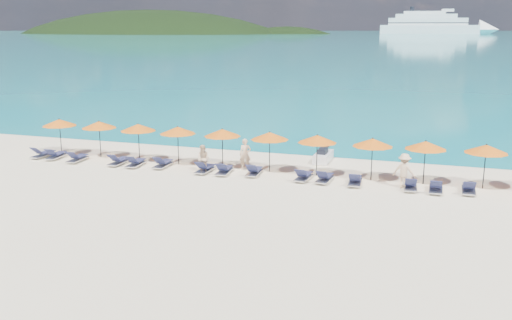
% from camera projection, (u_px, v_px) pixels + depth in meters
% --- Properties ---
extents(ground, '(1400.00, 1400.00, 0.00)m').
position_uv_depth(ground, '(236.00, 199.00, 26.60)').
color(ground, beige).
extents(sea, '(1600.00, 1300.00, 0.01)m').
position_uv_depth(sea, '(440.00, 33.00, 636.80)').
color(sea, '#1FA9B2').
rests_on(sea, ground).
extents(headland_main, '(374.00, 242.00, 126.50)m').
position_uv_depth(headland_main, '(150.00, 69.00, 625.93)').
color(headland_main, black).
rests_on(headland_main, ground).
extents(headland_small, '(162.00, 126.00, 85.50)m').
position_uv_depth(headland_small, '(286.00, 68.00, 598.05)').
color(headland_small, black).
rests_on(headland_small, ground).
extents(cruise_ship, '(120.26, 30.18, 33.13)m').
position_uv_depth(cruise_ship, '(439.00, 25.00, 592.07)').
color(cruise_ship, white).
rests_on(cruise_ship, ground).
extents(jetski, '(0.86, 2.27, 0.81)m').
position_uv_depth(jetski, '(323.00, 156.00, 33.89)').
color(jetski, silver).
rests_on(jetski, ground).
extents(beachgoer_a, '(0.74, 0.59, 1.77)m').
position_uv_depth(beachgoer_a, '(245.00, 154.00, 31.80)').
color(beachgoer_a, '#DEB58A').
rests_on(beachgoer_a, ground).
extents(beachgoer_b, '(0.80, 0.52, 1.55)m').
position_uv_depth(beachgoer_b, '(203.00, 159.00, 31.22)').
color(beachgoer_b, '#DEB58A').
rests_on(beachgoer_b, ground).
extents(beachgoer_c, '(1.23, 0.78, 1.76)m').
position_uv_depth(beachgoer_c, '(404.00, 171.00, 28.18)').
color(beachgoer_c, '#DEB58A').
rests_on(beachgoer_c, ground).
extents(umbrella_0, '(2.10, 2.10, 2.28)m').
position_uv_depth(umbrella_0, '(59.00, 123.00, 35.45)').
color(umbrella_0, black).
rests_on(umbrella_0, ground).
extents(umbrella_1, '(2.10, 2.10, 2.28)m').
position_uv_depth(umbrella_1, '(99.00, 125.00, 34.67)').
color(umbrella_1, black).
rests_on(umbrella_1, ground).
extents(umbrella_2, '(2.10, 2.10, 2.28)m').
position_uv_depth(umbrella_2, '(138.00, 127.00, 33.72)').
color(umbrella_2, black).
rests_on(umbrella_2, ground).
extents(umbrella_3, '(2.10, 2.10, 2.28)m').
position_uv_depth(umbrella_3, '(178.00, 130.00, 32.81)').
color(umbrella_3, black).
rests_on(umbrella_3, ground).
extents(umbrella_4, '(2.10, 2.10, 2.28)m').
position_uv_depth(umbrella_4, '(222.00, 133.00, 32.07)').
color(umbrella_4, black).
rests_on(umbrella_4, ground).
extents(umbrella_5, '(2.10, 2.10, 2.28)m').
position_uv_depth(umbrella_5, '(270.00, 136.00, 31.12)').
color(umbrella_5, black).
rests_on(umbrella_5, ground).
extents(umbrella_6, '(2.10, 2.10, 2.28)m').
position_uv_depth(umbrella_6, '(317.00, 139.00, 30.30)').
color(umbrella_6, black).
rests_on(umbrella_6, ground).
extents(umbrella_7, '(2.10, 2.10, 2.28)m').
position_uv_depth(umbrella_7, '(373.00, 142.00, 29.37)').
color(umbrella_7, black).
rests_on(umbrella_7, ground).
extents(umbrella_8, '(2.10, 2.10, 2.28)m').
position_uv_depth(umbrella_8, '(426.00, 145.00, 28.70)').
color(umbrella_8, black).
rests_on(umbrella_8, ground).
extents(umbrella_9, '(2.10, 2.10, 2.28)m').
position_uv_depth(umbrella_9, '(486.00, 149.00, 27.84)').
color(umbrella_9, black).
rests_on(umbrella_9, ground).
extents(lounger_0, '(0.77, 1.75, 0.66)m').
position_uv_depth(lounger_0, '(43.00, 154.00, 34.95)').
color(lounger_0, silver).
rests_on(lounger_0, ground).
extents(lounger_1, '(0.77, 1.75, 0.66)m').
position_uv_depth(lounger_1, '(56.00, 155.00, 34.56)').
color(lounger_1, silver).
rests_on(lounger_1, ground).
extents(lounger_2, '(0.73, 1.74, 0.66)m').
position_uv_depth(lounger_2, '(77.00, 158.00, 33.83)').
color(lounger_2, silver).
rests_on(lounger_2, ground).
extents(lounger_3, '(0.65, 1.71, 0.66)m').
position_uv_depth(lounger_3, '(119.00, 161.00, 33.09)').
color(lounger_3, silver).
rests_on(lounger_3, ground).
extents(lounger_4, '(0.73, 1.74, 0.66)m').
position_uv_depth(lounger_4, '(136.00, 163.00, 32.68)').
color(lounger_4, silver).
rests_on(lounger_4, ground).
extents(lounger_5, '(0.67, 1.72, 0.66)m').
position_uv_depth(lounger_5, '(163.00, 163.00, 32.47)').
color(lounger_5, silver).
rests_on(lounger_5, ground).
extents(lounger_6, '(0.70, 1.73, 0.66)m').
position_uv_depth(lounger_6, '(205.00, 168.00, 31.34)').
color(lounger_6, silver).
rests_on(lounger_6, ground).
extents(lounger_7, '(0.77, 1.75, 0.66)m').
position_uv_depth(lounger_7, '(224.00, 170.00, 31.02)').
color(lounger_7, silver).
rests_on(lounger_7, ground).
extents(lounger_8, '(0.74, 1.74, 0.66)m').
position_uv_depth(lounger_8, '(254.00, 171.00, 30.76)').
color(lounger_8, silver).
rests_on(lounger_8, ground).
extents(lounger_9, '(0.73, 1.74, 0.66)m').
position_uv_depth(lounger_9, '(304.00, 176.00, 29.75)').
color(lounger_9, silver).
rests_on(lounger_9, ground).
extents(lounger_10, '(0.73, 1.74, 0.66)m').
position_uv_depth(lounger_10, '(325.00, 178.00, 29.42)').
color(lounger_10, silver).
rests_on(lounger_10, ground).
extents(lounger_11, '(0.75, 1.74, 0.66)m').
position_uv_depth(lounger_11, '(355.00, 180.00, 28.89)').
color(lounger_11, silver).
rests_on(lounger_11, ground).
extents(lounger_12, '(0.75, 1.74, 0.66)m').
position_uv_depth(lounger_12, '(410.00, 185.00, 28.06)').
color(lounger_12, silver).
rests_on(lounger_12, ground).
extents(lounger_13, '(0.63, 1.70, 0.66)m').
position_uv_depth(lounger_13, '(436.00, 187.00, 27.65)').
color(lounger_13, silver).
rests_on(lounger_13, ground).
extents(lounger_14, '(0.63, 1.70, 0.66)m').
position_uv_depth(lounger_14, '(469.00, 188.00, 27.48)').
color(lounger_14, silver).
rests_on(lounger_14, ground).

